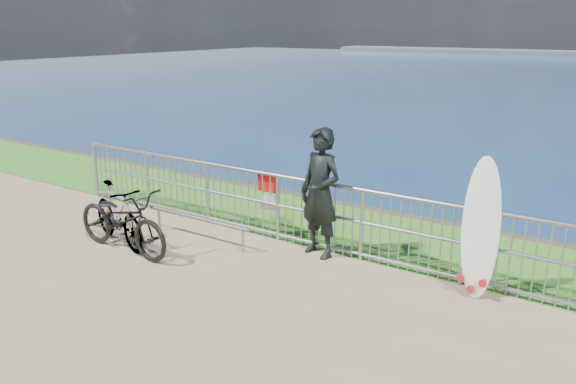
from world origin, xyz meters
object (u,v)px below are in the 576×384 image
Objects in this scene: surfer at (320,193)px; bicycle_near at (122,220)px; surfboard at (480,233)px; bicycle_far at (118,214)px.

surfer reaches higher than bicycle_near.
bicycle_near is (-4.98, -1.56, -0.33)m from surfboard.
surfer is 3.08m from bicycle_near.
surfer reaches higher than bicycle_far.
bicycle_far is at bearing 61.96° from bicycle_near.
surfer is 2.37m from surfboard.
surfboard is at bearing -69.83° from bicycle_near.
surfboard is 5.22m from bicycle_near.
bicycle_far is (-0.30, 0.18, -0.02)m from bicycle_near.
bicycle_near reaches higher than bicycle_far.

